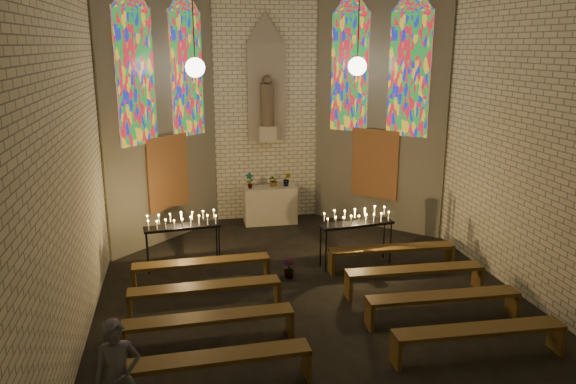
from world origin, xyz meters
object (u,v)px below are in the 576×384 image
(altar, at_px, (270,205))
(votive_stand_left, at_px, (182,223))
(aisle_flower_pot, at_px, (289,269))
(votive_stand_right, at_px, (357,220))
(visitor, at_px, (118,379))

(altar, xyz_separation_m, votive_stand_left, (-2.36, -2.76, 0.52))
(aisle_flower_pot, xyz_separation_m, votive_stand_left, (-2.13, 0.99, 0.82))
(votive_stand_left, relative_size, votive_stand_right, 0.98)
(altar, relative_size, visitor, 0.91)
(votive_stand_right, bearing_deg, altar, 104.71)
(altar, xyz_separation_m, votive_stand_right, (1.34, -3.33, 0.53))
(votive_stand_left, bearing_deg, altar, 43.19)
(aisle_flower_pot, distance_m, votive_stand_left, 2.49)
(altar, bearing_deg, votive_stand_right, -68.01)
(votive_stand_right, xyz_separation_m, visitor, (-4.57, -4.73, -0.26))
(votive_stand_left, height_order, visitor, visitor)
(votive_stand_right, relative_size, visitor, 1.09)
(altar, bearing_deg, visitor, -111.81)
(visitor, bearing_deg, votive_stand_left, 71.36)
(altar, height_order, visitor, visitor)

